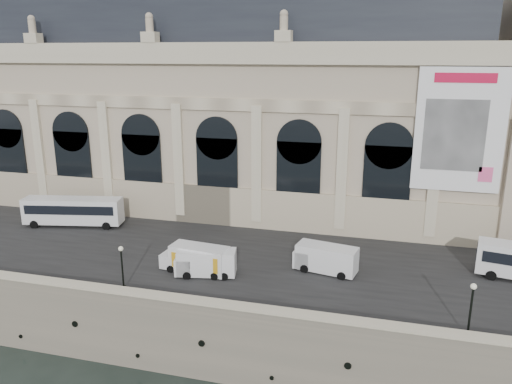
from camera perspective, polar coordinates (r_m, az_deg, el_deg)
ground at (r=46.16m, az=-8.55°, el=-20.14°), size 260.00×260.00×0.00m
quay at (r=74.77m, az=1.93°, el=-2.97°), size 160.00×70.00×6.00m
street at (r=54.72m, az=-3.02°, el=-6.76°), size 160.00×24.00×0.06m
parapet at (r=43.13m, az=-8.59°, el=-12.55°), size 160.00×1.40×1.21m
museum at (r=68.84m, az=-3.65°, el=9.67°), size 69.00×18.70×29.10m
bus_left at (r=65.80m, az=-20.19°, el=-2.00°), size 12.37×4.84×3.57m
van_b at (r=48.86m, az=-6.06°, el=-8.03°), size 6.11×3.29×2.58m
van_c at (r=49.84m, az=7.66°, el=-7.51°), size 6.41×3.41×2.71m
box_truck at (r=49.62m, az=-6.88°, el=-7.59°), size 7.01×3.00×2.75m
lamp_left at (r=46.94m, az=-15.03°, el=-8.46°), size 0.44×0.44×4.27m
lamp_right at (r=41.50m, az=23.31°, el=-12.41°), size 0.46×0.46×4.51m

